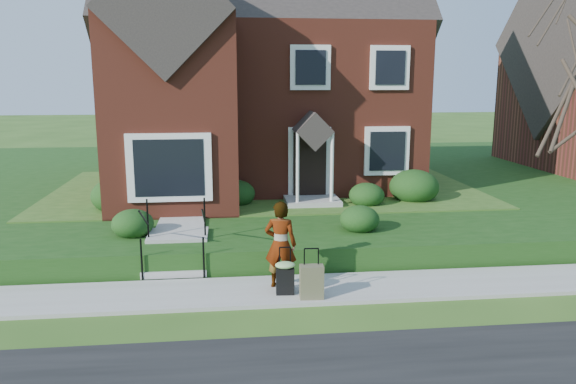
{
  "coord_description": "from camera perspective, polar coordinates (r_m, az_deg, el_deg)",
  "views": [
    {
      "loc": [
        -1.33,
        -10.75,
        4.28
      ],
      "look_at": [
        0.1,
        2.0,
        1.68
      ],
      "focal_mm": 35.0,
      "sensor_mm": 36.0,
      "label": 1
    }
  ],
  "objects": [
    {
      "name": "sidewalk",
      "position": [
        11.64,
        0.64,
        -9.93
      ],
      "size": [
        60.0,
        1.6,
        0.08
      ],
      "primitive_type": "cube",
      "color": "#9E9B93",
      "rests_on": "ground"
    },
    {
      "name": "woman",
      "position": [
        11.42,
        -0.76,
        -5.35
      ],
      "size": [
        0.75,
        0.59,
        1.8
      ],
      "primitive_type": "imported",
      "rotation": [
        0.0,
        0.0,
        2.87
      ],
      "color": "#999999",
      "rests_on": "sidewalk"
    },
    {
      "name": "main_house",
      "position": [
        20.42,
        -3.33,
        14.18
      ],
      "size": [
        10.4,
        10.2,
        9.4
      ],
      "color": "maroon",
      "rests_on": "terrace"
    },
    {
      "name": "front_steps",
      "position": [
        13.21,
        -11.24,
        -5.52
      ],
      "size": [
        1.4,
        2.02,
        1.5
      ],
      "color": "#9E9B93",
      "rests_on": "ground"
    },
    {
      "name": "ground",
      "position": [
        11.65,
        0.64,
        -10.11
      ],
      "size": [
        120.0,
        120.0,
        0.0
      ],
      "primitive_type": "plane",
      "color": "#2D5119",
      "rests_on": "ground"
    },
    {
      "name": "suitcase_black",
      "position": [
        11.21,
        -0.29,
        -8.53
      ],
      "size": [
        0.42,
        0.35,
        0.96
      ],
      "rotation": [
        0.0,
        0.0,
        -0.06
      ],
      "color": "black",
      "rests_on": "sidewalk"
    },
    {
      "name": "suitcase_olive",
      "position": [
        11.03,
        2.41,
        -9.09
      ],
      "size": [
        0.47,
        0.27,
        0.99
      ],
      "rotation": [
        0.0,
        0.0,
        -0.04
      ],
      "color": "brown",
      "rests_on": "sidewalk"
    },
    {
      "name": "terrace",
      "position": [
        22.65,
        7.33,
        1.23
      ],
      "size": [
        44.0,
        20.0,
        0.6
      ],
      "primitive_type": "cube",
      "color": "#173D10",
      "rests_on": "ground"
    },
    {
      "name": "foundation_shrubs",
      "position": [
        16.12,
        -1.17,
        -0.08
      ],
      "size": [
        10.34,
        4.49,
        1.06
      ],
      "color": "black",
      "rests_on": "terrace"
    },
    {
      "name": "walkway",
      "position": [
        16.21,
        -10.36,
        -1.76
      ],
      "size": [
        1.2,
        6.0,
        0.06
      ],
      "primitive_type": "cube",
      "color": "#9E9B93",
      "rests_on": "terrace"
    }
  ]
}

